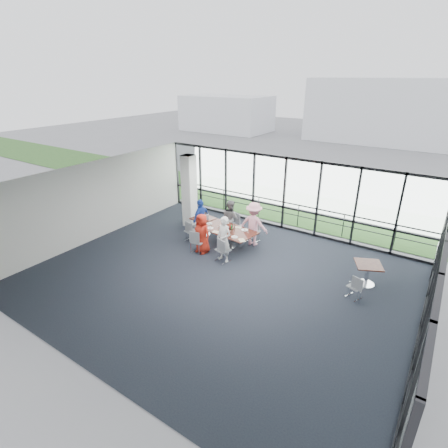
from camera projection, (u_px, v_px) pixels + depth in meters
The scene contains 44 objects.
floor at pixel (219, 278), 11.78m from camera, with size 12.00×10.00×0.02m, color #1E212D.
ceiling at pixel (218, 187), 10.51m from camera, with size 12.00×10.00×0.04m, color white.
wall_left at pixel (97, 200), 14.19m from camera, with size 0.10×10.00×3.20m, color silver.
wall_front at pixel (84, 319), 7.32m from camera, with size 12.00×0.10×3.20m, color silver.
curtain_wall_back at pixel (284, 194), 14.97m from camera, with size 12.00×0.10×3.20m, color white.
curtain_wall_right at pixel (431, 295), 8.10m from camera, with size 0.10×10.00×3.20m, color white.
exit_door at pixel (439, 253), 11.18m from camera, with size 0.12×1.60×2.10m, color black.
structural_column at pixel (189, 191), 15.27m from camera, with size 0.50×0.50×3.20m, color white.
apron at pixel (320, 198), 19.44m from camera, with size 80.00×70.00×0.02m, color gray.
grass_strip at pixel (307, 208), 17.90m from camera, with size 80.00×5.00×0.01m, color #2A5621.
hangar_main at pixel (444, 112), 33.05m from camera, with size 24.00×10.00×6.00m, color white.
hangar_aux at pixel (227, 113), 41.56m from camera, with size 10.00×6.00×4.00m, color white.
guard_rail at pixel (288, 213), 15.87m from camera, with size 0.06×0.06×12.00m, color #2D2D33.
main_table at pixel (228, 232), 13.62m from camera, with size 2.29×1.45×0.75m.
side_table_left at pixel (203, 221), 14.72m from camera, with size 0.99×0.99×0.75m.
side_table_right at pixel (368, 268), 11.18m from camera, with size 1.05×1.05×0.75m.
diner_near_left at pixel (202, 233), 13.20m from camera, with size 0.76×0.50×1.56m, color red.
diner_near_right at pixel (224, 239), 12.55m from camera, with size 0.62×0.46×1.71m, color silver.
diner_far_left at pixel (230, 218), 14.56m from camera, with size 0.77×0.47×1.58m, color slate.
diner_far_right at pixel (254, 224), 13.75m from camera, with size 1.15×0.59×1.78m, color #F9A2B6.
diner_end at pixel (201, 218), 14.46m from camera, with size 0.97×0.53×1.65m, color #1C3EA5.
chair_main_nl at pixel (198, 242), 13.30m from camera, with size 0.44×0.44×0.90m, color gray, non-canonical shape.
chair_main_nr at pixel (223, 250), 12.65m from camera, with size 0.45×0.45×0.92m, color gray, non-canonical shape.
chair_main_fl at pixel (236, 226), 14.67m from camera, with size 0.45×0.45×0.92m, color gray, non-canonical shape.
chair_main_fr at pixel (254, 231), 14.21m from camera, with size 0.42×0.42×0.87m, color gray, non-canonical shape.
chair_main_end at pixel (200, 226), 14.60m from camera, with size 0.47×0.47×0.96m, color gray, non-canonical shape.
chair_spare_la at pixel (191, 231), 14.21m from camera, with size 0.43×0.43×0.88m, color gray, non-canonical shape.
chair_spare_lb at pixel (202, 221), 15.11m from camera, with size 0.45×0.45×0.91m, color gray, non-canonical shape.
chair_spare_r at pixel (355, 287), 10.57m from camera, with size 0.39×0.39×0.79m, color gray, non-canonical shape.
plate_nl at pixel (210, 228), 13.71m from camera, with size 0.25×0.25×0.01m, color white.
plate_nr at pixel (235, 237), 12.96m from camera, with size 0.24×0.24×0.01m, color white.
plate_fl at pixel (226, 223), 14.18m from camera, with size 0.24×0.24×0.01m, color white.
plate_fr at pixel (245, 230), 13.54m from camera, with size 0.26×0.26×0.01m, color white.
plate_end at pixel (209, 224), 14.12m from camera, with size 0.24×0.24×0.01m, color white.
tumbler_a at pixel (219, 228), 13.57m from camera, with size 0.07×0.07×0.13m, color white.
tumbler_b at pixel (231, 231), 13.28m from camera, with size 0.07×0.07×0.14m, color white.
tumbler_c at pixel (234, 227), 13.63m from camera, with size 0.08×0.08×0.15m, color white.
tumbler_d at pixel (211, 225), 13.84m from camera, with size 0.07×0.07×0.13m, color white.
menu_a at pixel (216, 232), 13.39m from camera, with size 0.31×0.21×0.00m, color white.
menu_b at pixel (242, 240), 12.73m from camera, with size 0.31×0.22×0.00m, color white.
menu_c at pixel (238, 227), 13.78m from camera, with size 0.28×0.19×0.00m, color white.
condiment_caddy at pixel (230, 228), 13.64m from camera, with size 0.10×0.07×0.04m, color black.
ketchup_bottle at pixel (230, 227), 13.59m from camera, with size 0.06×0.06×0.18m, color #B00D16.
green_bottle at pixel (231, 228), 13.53m from camera, with size 0.05×0.05×0.20m, color #1A7731.
Camera 1 is at (5.73, -8.32, 6.32)m, focal length 28.00 mm.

